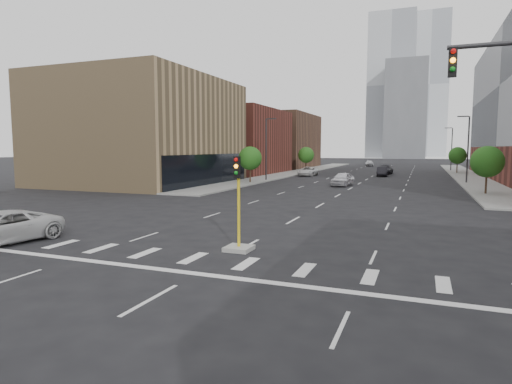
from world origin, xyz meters
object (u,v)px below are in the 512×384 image
Objects in this scene: median_traffic_signal at (239,230)px; car_distant at (369,163)px; parked_minivan at (0,228)px; car_near_left at (343,179)px; car_mid_right at (382,171)px; car_deep_right at (385,169)px; car_far_left at (308,171)px.

median_traffic_signal reaches higher than car_distant.
median_traffic_signal is at bearing 24.18° from parked_minivan.
car_distant is at bearing 100.04° from car_near_left.
car_deep_right reaches higher than car_mid_right.
car_distant is at bearing 94.87° from car_mid_right.
car_deep_right is (1.50, 64.14, -0.12)m from median_traffic_signal.
car_deep_right reaches higher than parked_minivan.
median_traffic_signal is 98.43m from car_distant.
parked_minivan is at bearing -97.90° from car_near_left.
car_near_left is at bearing -63.01° from car_far_left.
car_far_left is 15.73m from car_deep_right.
car_near_left is at bearing -92.50° from car_deep_right.
car_distant reaches higher than car_mid_right.
car_far_left is 0.96× the size of car_deep_right.
car_near_left reaches higher than car_mid_right.
parked_minivan reaches higher than car_far_left.
car_far_left is 44.64m from car_distant.
car_mid_right is at bearing 88.51° from median_traffic_signal.
car_far_left is at bearing 123.77° from car_near_left.
car_mid_right is at bearing 87.68° from parked_minivan.
parked_minivan is at bearing -106.77° from car_mid_right.
car_distant is (-5.19, 98.29, -0.15)m from median_traffic_signal.
parked_minivan is (-13.20, -67.10, -0.04)m from car_deep_right.
median_traffic_signal is 0.91× the size of car_distant.
parked_minivan is at bearing -91.35° from car_far_left.
car_mid_right is 6.42m from car_deep_right.
car_far_left is at bearing -167.12° from car_mid_right.
car_deep_right is 1.01× the size of parked_minivan.
median_traffic_signal is 0.75× the size of car_deep_right.
car_distant is at bearing 83.02° from car_far_left.
car_far_left is 0.97× the size of parked_minivan.
car_mid_right is 0.87× the size of car_far_left.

